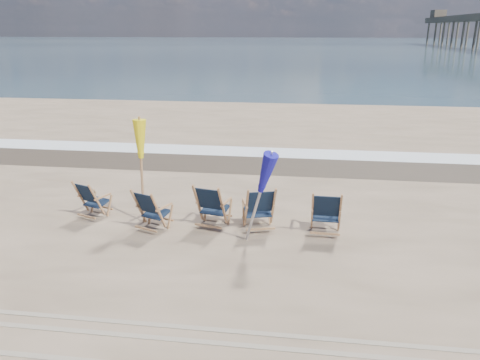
{
  "coord_description": "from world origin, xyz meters",
  "views": [
    {
      "loc": [
        1.38,
        -7.95,
        4.22
      ],
      "look_at": [
        0.0,
        2.2,
        0.9
      ],
      "focal_mm": 35.0,
      "sensor_mm": 36.0,
      "label": 1
    }
  ],
  "objects": [
    {
      "name": "wet_sand_strip",
      "position": [
        0.0,
        6.8,
        0.0
      ],
      "size": [
        200.0,
        2.6,
        0.0
      ],
      "primitive_type": "cube",
      "color": "#42362A",
      "rests_on": "ground"
    },
    {
      "name": "surf_foam",
      "position": [
        0.0,
        8.3,
        0.0
      ],
      "size": [
        200.0,
        1.4,
        0.01
      ],
      "primitive_type": "cube",
      "color": "silver",
      "rests_on": "ground"
    },
    {
      "name": "umbrella_yellow",
      "position": [
        -2.13,
        1.6,
        1.8
      ],
      "size": [
        0.3,
        0.3,
        2.34
      ],
      "color": "#AB784C",
      "rests_on": "ground"
    },
    {
      "name": "beach_chair_1",
      "position": [
        -1.59,
        0.98,
        0.49
      ],
      "size": [
        0.84,
        0.89,
        0.98
      ],
      "primitive_type": null,
      "rotation": [
        0.0,
        0.0,
        2.76
      ],
      "color": "black",
      "rests_on": "ground"
    },
    {
      "name": "umbrella_blue",
      "position": [
        0.54,
        0.72,
        1.57
      ],
      "size": [
        0.3,
        0.3,
        2.09
      ],
      "color": "#A5A5AD",
      "rests_on": "ground"
    },
    {
      "name": "beach_chair_3",
      "position": [
        0.83,
        1.48,
        0.53
      ],
      "size": [
        0.85,
        0.91,
        1.05
      ],
      "primitive_type": null,
      "rotation": [
        0.0,
        0.0,
        3.42
      ],
      "color": "black",
      "rests_on": "ground"
    },
    {
      "name": "beach_chair_4",
      "position": [
        2.24,
        1.35,
        0.52
      ],
      "size": [
        0.68,
        0.76,
        1.03
      ],
      "primitive_type": null,
      "rotation": [
        0.0,
        0.0,
        3.11
      ],
      "color": "black",
      "rests_on": "ground"
    },
    {
      "name": "tire_tracks",
      "position": [
        0.0,
        -2.8,
        0.01
      ],
      "size": [
        80.0,
        1.3,
        0.01
      ],
      "primitive_type": null,
      "color": "gray",
      "rests_on": "ground"
    },
    {
      "name": "beach_chair_2",
      "position": [
        -0.27,
        1.34,
        0.53
      ],
      "size": [
        0.83,
        0.89,
        1.06
      ],
      "primitive_type": null,
      "rotation": [
        0.0,
        0.0,
        2.92
      ],
      "color": "black",
      "rests_on": "ground"
    },
    {
      "name": "beach_chair_0",
      "position": [
        -3.2,
        1.49,
        0.47
      ],
      "size": [
        0.8,
        0.85,
        0.94
      ],
      "primitive_type": null,
      "rotation": [
        0.0,
        0.0,
        2.77
      ],
      "color": "black",
      "rests_on": "ground"
    },
    {
      "name": "ocean",
      "position": [
        0.0,
        128.0,
        0.0
      ],
      "size": [
        400.0,
        400.0,
        0.0
      ],
      "primitive_type": "plane",
      "color": "#354C59",
      "rests_on": "ground"
    }
  ]
}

